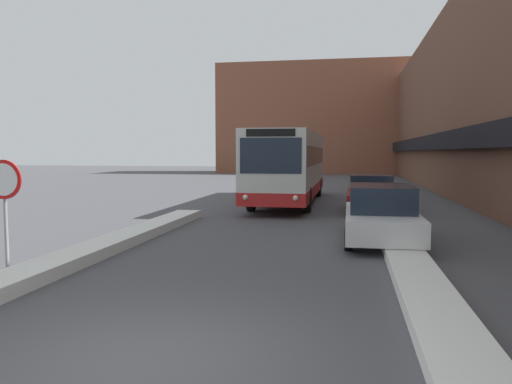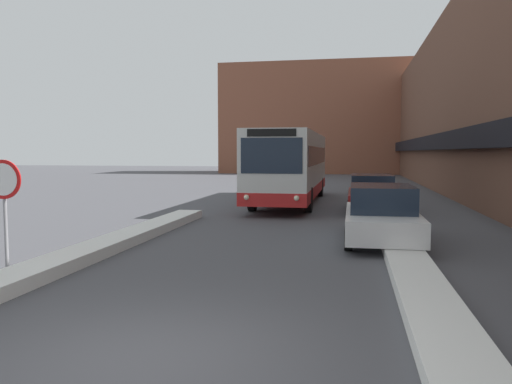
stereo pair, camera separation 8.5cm
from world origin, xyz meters
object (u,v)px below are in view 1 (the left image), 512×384
object	(u,v)px
city_bus	(290,166)
parked_car_middle	(370,193)
stop_sign	(4,193)
parked_car_front	(381,214)

from	to	relation	value
city_bus	parked_car_middle	size ratio (longest dim) A/B	2.69
stop_sign	parked_car_front	bearing A→B (deg)	36.65
parked_car_middle	stop_sign	world-z (taller)	stop_sign
stop_sign	parked_car_middle	bearing A→B (deg)	59.44
parked_car_front	parked_car_middle	bearing A→B (deg)	90.00
parked_car_middle	stop_sign	size ratio (longest dim) A/B	1.99
city_bus	stop_sign	xyz separation A→B (m)	(-3.70, -15.56, -0.13)
city_bus	stop_sign	bearing A→B (deg)	-103.37
city_bus	parked_car_front	size ratio (longest dim) A/B	2.63
parked_car_front	parked_car_middle	distance (m)	7.02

